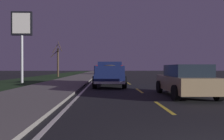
% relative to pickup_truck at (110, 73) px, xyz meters
% --- Properties ---
extents(ground, '(144.00, 144.00, 0.00)m').
position_rel_pickup_truck_xyz_m(ground, '(13.24, -1.75, -0.98)').
color(ground, black).
extents(sidewalk_shoulder, '(108.00, 4.00, 0.12)m').
position_rel_pickup_truck_xyz_m(sidewalk_shoulder, '(13.24, 3.95, -0.92)').
color(sidewalk_shoulder, slate).
rests_on(sidewalk_shoulder, ground).
extents(grass_verge, '(108.00, 6.00, 0.01)m').
position_rel_pickup_truck_xyz_m(grass_verge, '(13.24, 8.95, -0.98)').
color(grass_verge, '#1E3819').
rests_on(grass_verge, ground).
extents(lane_markings, '(108.00, 3.54, 0.01)m').
position_rel_pickup_truck_xyz_m(lane_markings, '(15.13, 0.80, -0.98)').
color(lane_markings, yellow).
rests_on(lane_markings, ground).
extents(pickup_truck, '(5.47, 2.37, 1.87)m').
position_rel_pickup_truck_xyz_m(pickup_truck, '(0.00, 0.00, 0.00)').
color(pickup_truck, '#141E4C').
rests_on(pickup_truck, ground).
extents(sedan_black, '(4.41, 2.04, 1.54)m').
position_rel_pickup_truck_xyz_m(sedan_black, '(27.32, -0.08, -0.20)').
color(sedan_black, black).
rests_on(sedan_black, ground).
extents(sedan_tan, '(4.45, 2.10, 1.54)m').
position_rel_pickup_truck_xyz_m(sedan_tan, '(-5.93, -3.56, -0.20)').
color(sedan_tan, '#9E845B').
rests_on(sedan_tan, ground).
extents(gas_price_sign, '(0.27, 1.90, 6.59)m').
position_rel_pickup_truck_xyz_m(gas_price_sign, '(3.62, 8.06, 3.95)').
color(gas_price_sign, '#99999E').
rests_on(gas_price_sign, ground).
extents(bare_tree_far, '(0.95, 1.95, 5.44)m').
position_rel_pickup_truck_xyz_m(bare_tree_far, '(16.56, 7.71, 1.46)').
color(bare_tree_far, '#423323').
rests_on(bare_tree_far, ground).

